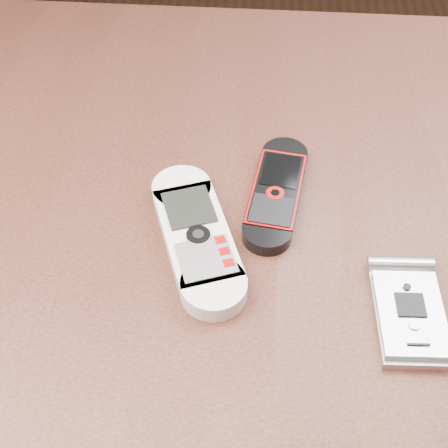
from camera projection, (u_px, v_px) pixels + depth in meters
The scene contains 4 objects.
table at pixel (219, 296), 0.66m from camera, with size 1.20×0.80×0.75m.
nokia_white at pixel (197, 236), 0.56m from camera, with size 0.06×0.18×0.02m, color silver.
nokia_black_red at pixel (276, 192), 0.60m from camera, with size 0.05×0.15×0.02m, color black.
motorola_razr at pixel (409, 313), 0.51m from camera, with size 0.06×0.11×0.02m, color #B4B4B8.
Camera 1 is at (0.03, -0.38, 1.19)m, focal length 50.00 mm.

